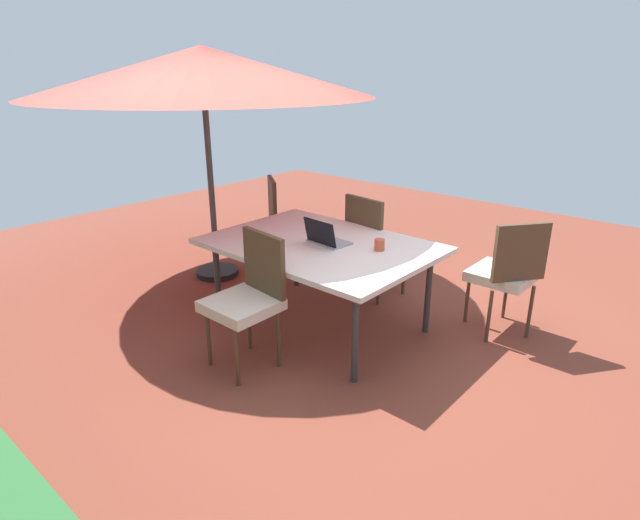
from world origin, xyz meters
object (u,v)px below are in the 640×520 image
chair_south (374,241)px  chair_north (248,295)px  cup (379,245)px  chair_southwest (507,271)px  patio_umbrella (202,72)px  laptop (326,239)px  dining_table (320,248)px  chair_southeast (287,218)px

chair_south → chair_north: same height
chair_north → cup: 1.08m
chair_north → cup: size_ratio=11.06×
chair_south → cup: size_ratio=11.06×
chair_southwest → cup: chair_southwest is taller
chair_south → patio_umbrella: bearing=30.2°
chair_south → cup: 0.81m
patio_umbrella → chair_south: bearing=-156.8°
patio_umbrella → chair_north: patio_umbrella is taller
patio_umbrella → laptop: bearing=175.8°
dining_table → chair_southeast: bearing=-34.2°
patio_umbrella → chair_southeast: 1.66m
laptop → chair_southwest: bearing=-139.0°
chair_southeast → chair_southwest: bearing=-141.5°
chair_south → chair_southeast: same height
chair_southeast → laptop: 1.48m
chair_south → chair_southeast: size_ratio=1.00×
chair_north → dining_table: bearing=97.3°
patio_umbrella → cup: bearing=-178.8°
patio_umbrella → chair_southeast: bearing=-119.7°
chair_southwest → laptop: 1.46m
chair_north → laptop: size_ratio=2.90×
dining_table → cup: (-0.46, -0.17, 0.09)m
dining_table → cup: cup is taller
dining_table → patio_umbrella: (1.56, -0.13, 1.33)m
cup → chair_north: bearing=65.4°
chair_southwest → chair_southeast: 2.39m
cup → chair_south: bearing=-51.8°
dining_table → chair_north: size_ratio=1.82×
chair_southwest → cup: bearing=-10.7°
chair_south → chair_north: 1.58m
chair_south → chair_southeast: (1.15, -0.01, 0.00)m
patio_umbrella → chair_southwest: size_ratio=3.27×
laptop → dining_table: bearing=13.5°
dining_table → laptop: 0.11m
chair_southwest → laptop: size_ratio=2.90×
dining_table → laptop: (-0.06, -0.01, 0.09)m
chair_south → chair_southeast: bearing=6.4°
dining_table → chair_southwest: bearing=-144.4°
chair_south → chair_north: bearing=98.5°
patio_umbrella → chair_north: bearing=149.7°
dining_table → chair_southwest: size_ratio=1.82×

